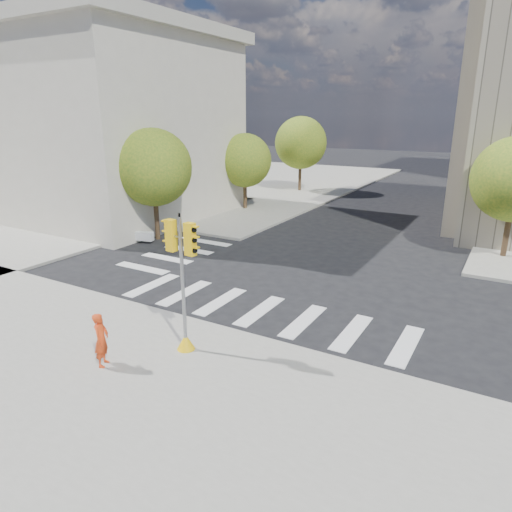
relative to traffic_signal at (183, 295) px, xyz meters
The scene contains 10 objects.
ground 6.26m from the traffic_signal, 84.97° to the left, with size 160.00×160.00×0.00m, color black.
sidewalk_near 5.44m from the traffic_signal, 84.14° to the right, with size 30.00×14.00×0.15m, color gray.
sidewalk_far_left 37.44m from the traffic_signal, 121.39° to the left, with size 28.00×40.00×0.15m, color gray.
classical_building 24.36m from the traffic_signal, 144.45° to the left, with size 19.00×15.00×12.70m.
tree_lw_near 14.25m from the traffic_signal, 135.16° to the left, with size 4.40×4.40×6.41m.
tree_lw_mid 22.35m from the traffic_signal, 116.61° to the left, with size 4.00×4.00×5.77m.
tree_lw_far 31.65m from the traffic_signal, 108.44° to the left, with size 4.80×4.80×6.95m.
traffic_signal is the anchor object (origin of this frame).
photographer 2.64m from the traffic_signal, 127.44° to the right, with size 0.59×0.39×1.62m, color red.
planter_wall 15.10m from the traffic_signal, 146.17° to the left, with size 6.00×0.40×0.50m, color silver.
Camera 1 is at (7.70, -15.79, 7.13)m, focal length 32.00 mm.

